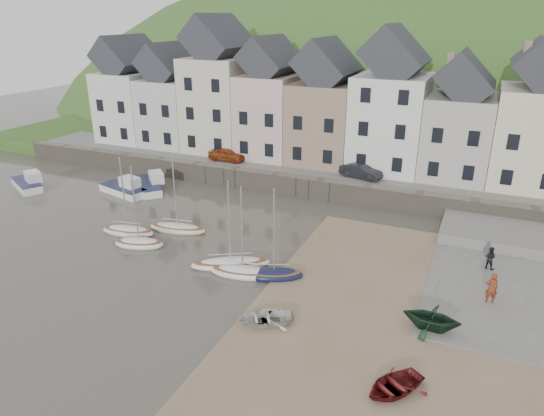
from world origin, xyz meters
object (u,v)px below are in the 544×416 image
at_px(person_dark, 490,258).
at_px(rowboat_white, 265,318).
at_px(rowboat_green, 432,317).
at_px(car_left, 227,155).
at_px(person_red, 492,288).
at_px(sailboat_0, 128,231).
at_px(car_right, 361,171).
at_px(rowboat_red, 394,385).

bearing_deg(person_dark, rowboat_white, 65.33).
height_order(rowboat_white, rowboat_green, rowboat_green).
distance_m(rowboat_white, car_left, 26.80).
xyz_separation_m(rowboat_white, person_red, (11.18, 7.02, 0.70)).
height_order(rowboat_white, person_dark, person_dark).
bearing_deg(sailboat_0, person_red, 1.24).
bearing_deg(rowboat_green, person_dark, 163.28).
height_order(person_dark, car_right, car_right).
relative_size(rowboat_white, person_red, 1.58).
relative_size(rowboat_red, person_dark, 1.96).
bearing_deg(person_red, rowboat_red, 51.36).
relative_size(sailboat_0, car_right, 1.59).
distance_m(rowboat_white, person_red, 13.22).
xyz_separation_m(rowboat_green, rowboat_red, (-0.94, -5.42, -0.47)).
distance_m(rowboat_green, car_left, 30.08).
relative_size(rowboat_white, rowboat_red, 1.00).
bearing_deg(sailboat_0, car_left, 90.08).
xyz_separation_m(rowboat_red, person_red, (3.76, 9.47, 0.70)).
height_order(sailboat_0, car_right, sailboat_0).
height_order(person_dark, car_left, car_left).
bearing_deg(rowboat_green, car_left, -129.60).
bearing_deg(car_left, rowboat_green, -130.88).
xyz_separation_m(sailboat_0, car_right, (14.07, 15.98, 1.99)).
bearing_deg(sailboat_0, rowboat_green, -8.68).
height_order(rowboat_red, car_right, car_right).
bearing_deg(rowboat_white, car_right, 150.82).
height_order(person_red, car_right, car_right).
bearing_deg(person_red, sailboat_0, -15.74).
xyz_separation_m(person_dark, car_left, (-25.56, 11.00, 1.37)).
relative_size(rowboat_green, rowboat_red, 0.98).
height_order(sailboat_0, rowboat_red, sailboat_0).
relative_size(person_dark, car_right, 0.39).
bearing_deg(rowboat_red, person_red, 103.75).
bearing_deg(rowboat_red, car_left, 166.81).
xyz_separation_m(rowboat_white, person_dark, (11.03, 11.44, 0.52)).
distance_m(sailboat_0, rowboat_green, 23.14).
bearing_deg(rowboat_red, person_dark, 110.85).
bearing_deg(person_red, rowboat_green, 38.12).
xyz_separation_m(sailboat_0, rowboat_red, (21.93, -8.92, 0.11)).
distance_m(sailboat_0, rowboat_red, 23.67).
xyz_separation_m(sailboat_0, person_dark, (25.54, 4.98, 0.63)).
height_order(person_red, car_left, car_left).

